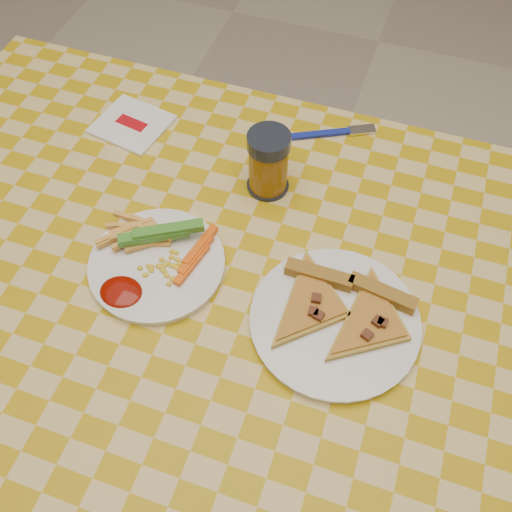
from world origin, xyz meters
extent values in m
plane|color=#C3AE9D|center=(0.00, 0.00, 0.00)|extent=(8.00, 8.00, 0.00)
cylinder|color=white|center=(-0.54, 0.34, 0.35)|extent=(0.06, 0.06, 0.71)
cylinder|color=white|center=(0.54, 0.34, 0.35)|extent=(0.06, 0.06, 0.71)
cube|color=brown|center=(0.00, 0.00, 0.73)|extent=(1.20, 0.80, 0.04)
cylinder|color=white|center=(-0.11, 0.00, 0.76)|extent=(0.25, 0.25, 0.01)
cylinder|color=white|center=(0.18, -0.01, 0.76)|extent=(0.29, 0.29, 0.01)
cube|color=#1E610F|center=(-0.11, 0.04, 0.79)|extent=(0.11, 0.09, 0.02)
cube|color=#F6590A|center=(-0.05, 0.03, 0.78)|extent=(0.07, 0.09, 0.02)
ellipsoid|color=#790C02|center=(-0.13, -0.07, 0.77)|extent=(0.07, 0.06, 0.01)
cube|color=#A67325|center=(0.14, 0.05, 0.78)|extent=(0.10, 0.02, 0.02)
cube|color=#A67325|center=(0.23, 0.05, 0.78)|extent=(0.10, 0.04, 0.02)
cylinder|color=black|center=(0.00, 0.21, 0.76)|extent=(0.07, 0.07, 0.01)
cylinder|color=brown|center=(0.00, 0.21, 0.80)|extent=(0.07, 0.07, 0.09)
cylinder|color=black|center=(0.00, 0.21, 0.86)|extent=(0.07, 0.07, 0.02)
cube|color=white|center=(-0.28, 0.27, 0.76)|extent=(0.15, 0.14, 0.01)
cube|color=#B40A13|center=(-0.28, 0.27, 0.76)|extent=(0.06, 0.03, 0.00)
cube|color=navy|center=(0.06, 0.36, 0.76)|extent=(0.11, 0.06, 0.01)
cube|color=white|center=(0.13, 0.39, 0.76)|extent=(0.06, 0.04, 0.00)
camera|label=1|loc=(0.20, -0.41, 1.50)|focal=40.00mm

